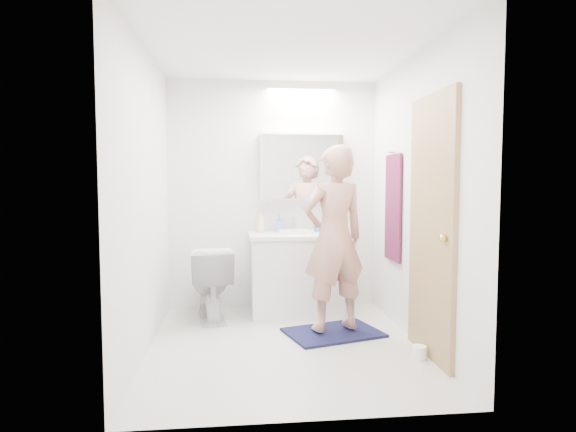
{
  "coord_description": "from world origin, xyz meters",
  "views": [
    {
      "loc": [
        -0.39,
        -3.82,
        1.34
      ],
      "look_at": [
        0.05,
        0.25,
        1.05
      ],
      "focal_mm": 29.83,
      "sensor_mm": 36.0,
      "label": 1
    }
  ],
  "objects": [
    {
      "name": "bath_rug",
      "position": [
        0.45,
        0.26,
        0.01
      ],
      "size": [
        0.92,
        0.75,
        0.02
      ],
      "primitive_type": "cube",
      "rotation": [
        0.0,
        0.0,
        0.29
      ],
      "color": "#121A3A",
      "rests_on": "floor"
    },
    {
      "name": "towel",
      "position": [
        1.08,
        0.55,
        1.1
      ],
      "size": [
        0.02,
        0.42,
        1.0
      ],
      "primitive_type": "cube",
      "color": "#191137",
      "rests_on": "wall_right"
    },
    {
      "name": "sink_basin",
      "position": [
        0.21,
        0.99,
        0.84
      ],
      "size": [
        0.36,
        0.36,
        0.03
      ],
      "primitive_type": "cylinder",
      "color": "white",
      "rests_on": "countertop"
    },
    {
      "name": "wall_left",
      "position": [
        -1.1,
        0.0,
        1.2
      ],
      "size": [
        0.0,
        2.5,
        2.5
      ],
      "primitive_type": "plane",
      "rotation": [
        1.57,
        0.0,
        1.57
      ],
      "color": "white",
      "rests_on": "floor"
    },
    {
      "name": "toothbrush_cup",
      "position": [
        0.46,
        1.12,
        0.86
      ],
      "size": [
        0.11,
        0.11,
        0.09
      ],
      "primitive_type": "imported",
      "rotation": [
        0.0,
        0.0,
        0.15
      ],
      "color": "#4171C3",
      "rests_on": "countertop"
    },
    {
      "name": "wall_right",
      "position": [
        1.1,
        0.0,
        1.2
      ],
      "size": [
        0.0,
        2.5,
        2.5
      ],
      "primitive_type": "plane",
      "rotation": [
        1.57,
        0.0,
        -1.57
      ],
      "color": "white",
      "rests_on": "floor"
    },
    {
      "name": "floor",
      "position": [
        0.0,
        0.0,
        0.0
      ],
      "size": [
        2.5,
        2.5,
        0.0
      ],
      "primitive_type": "plane",
      "color": "silver",
      "rests_on": "ground"
    },
    {
      "name": "soap_bottle_a",
      "position": [
        -0.14,
        1.11,
        0.93
      ],
      "size": [
        0.09,
        0.09,
        0.23
      ],
      "primitive_type": "imported",
      "rotation": [
        0.0,
        0.0,
        -0.03
      ],
      "color": "beige",
      "rests_on": "countertop"
    },
    {
      "name": "toilet",
      "position": [
        -0.65,
        0.85,
        0.36
      ],
      "size": [
        0.5,
        0.76,
        0.73
      ],
      "primitive_type": "imported",
      "rotation": [
        0.0,
        0.0,
        3.28
      ],
      "color": "white",
      "rests_on": "floor"
    },
    {
      "name": "mirror_panel",
      "position": [
        0.3,
        1.1,
        1.5
      ],
      "size": [
        0.84,
        0.01,
        0.66
      ],
      "primitive_type": "cube",
      "color": "silver",
      "rests_on": "medicine_cabinet"
    },
    {
      "name": "toilet_paper_roll",
      "position": [
        0.98,
        -0.4,
        0.05
      ],
      "size": [
        0.11,
        0.11,
        0.1
      ],
      "primitive_type": "cylinder",
      "color": "white",
      "rests_on": "floor"
    },
    {
      "name": "door_knob",
      "position": [
        1.04,
        -0.65,
        0.95
      ],
      "size": [
        0.06,
        0.06,
        0.06
      ],
      "primitive_type": "sphere",
      "color": "gold",
      "rests_on": "door"
    },
    {
      "name": "door",
      "position": [
        1.08,
        -0.35,
        1.0
      ],
      "size": [
        0.04,
        0.8,
        2.0
      ],
      "primitive_type": "cube",
      "color": "tan",
      "rests_on": "wall_right"
    },
    {
      "name": "vanity_cabinet",
      "position": [
        0.21,
        0.96,
        0.39
      ],
      "size": [
        0.9,
        0.55,
        0.78
      ],
      "primitive_type": "cube",
      "color": "white",
      "rests_on": "floor"
    },
    {
      "name": "towel_hook",
      "position": [
        1.07,
        0.55,
        1.62
      ],
      "size": [
        0.07,
        0.02,
        0.02
      ],
      "primitive_type": "cylinder",
      "rotation": [
        0.0,
        1.57,
        0.0
      ],
      "color": "silver",
      "rests_on": "wall_right"
    },
    {
      "name": "wall_back",
      "position": [
        0.0,
        1.25,
        1.2
      ],
      "size": [
        2.5,
        0.0,
        2.5
      ],
      "primitive_type": "plane",
      "rotation": [
        1.57,
        0.0,
        0.0
      ],
      "color": "white",
      "rests_on": "floor"
    },
    {
      "name": "person",
      "position": [
        0.45,
        0.26,
        0.85
      ],
      "size": [
        0.67,
        0.54,
        1.61
      ],
      "primitive_type": "imported",
      "rotation": [
        0.0,
        0.0,
        3.43
      ],
      "color": "tan",
      "rests_on": "bath_rug"
    },
    {
      "name": "medicine_cabinet",
      "position": [
        0.3,
        1.18,
        1.5
      ],
      "size": [
        0.88,
        0.14,
        0.7
      ],
      "primitive_type": "cube",
      "color": "white",
      "rests_on": "wall_back"
    },
    {
      "name": "ceiling",
      "position": [
        0.0,
        0.0,
        2.4
      ],
      "size": [
        2.5,
        2.5,
        0.0
      ],
      "primitive_type": "plane",
      "rotation": [
        3.14,
        0.0,
        0.0
      ],
      "color": "white",
      "rests_on": "floor"
    },
    {
      "name": "faucet",
      "position": [
        0.21,
        1.19,
        0.9
      ],
      "size": [
        0.02,
        0.02,
        0.16
      ],
      "primitive_type": "cylinder",
      "color": "silver",
      "rests_on": "countertop"
    },
    {
      "name": "wall_front",
      "position": [
        0.0,
        -1.25,
        1.2
      ],
      "size": [
        2.5,
        0.0,
        2.5
      ],
      "primitive_type": "plane",
      "rotation": [
        -1.57,
        0.0,
        0.0
      ],
      "color": "white",
      "rests_on": "floor"
    },
    {
      "name": "countertop",
      "position": [
        0.21,
        0.96,
        0.8
      ],
      "size": [
        0.95,
        0.58,
        0.04
      ],
      "primitive_type": "cube",
      "color": "white",
      "rests_on": "vanity_cabinet"
    },
    {
      "name": "soap_bottle_b",
      "position": [
        0.06,
        1.15,
        0.91
      ],
      "size": [
        0.09,
        0.09,
        0.18
      ],
      "primitive_type": "imported",
      "rotation": [
        0.0,
        0.0,
        -0.09
      ],
      "color": "#5E87CA",
      "rests_on": "countertop"
    }
  ]
}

